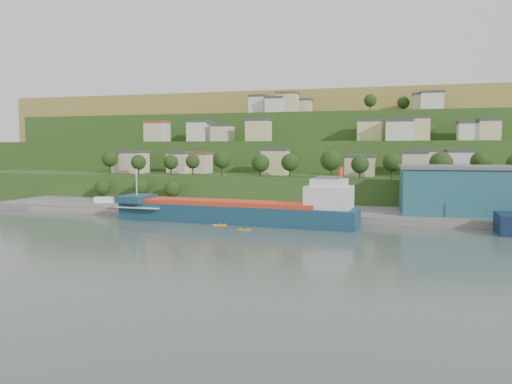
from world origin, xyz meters
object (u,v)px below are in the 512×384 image
(cargo_ship_near, at_px, (242,213))
(warehouse, at_px, (460,190))
(caravan, at_px, (104,201))
(kayak_orange, at_px, (220,224))

(cargo_ship_near, distance_m, warehouse, 58.26)
(warehouse, height_order, caravan, warehouse)
(caravan, bearing_deg, kayak_orange, -42.58)
(cargo_ship_near, xyz_separation_m, caravan, (-51.17, 15.42, -0.10))
(kayak_orange, bearing_deg, cargo_ship_near, 38.56)
(caravan, bearing_deg, warehouse, -16.38)
(caravan, relative_size, kayak_orange, 1.59)
(cargo_ship_near, bearing_deg, warehouse, 22.65)
(warehouse, xyz_separation_m, caravan, (-105.92, -3.66, -5.90))
(caravan, xyz_separation_m, kayak_orange, (47.17, -21.22, -2.27))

